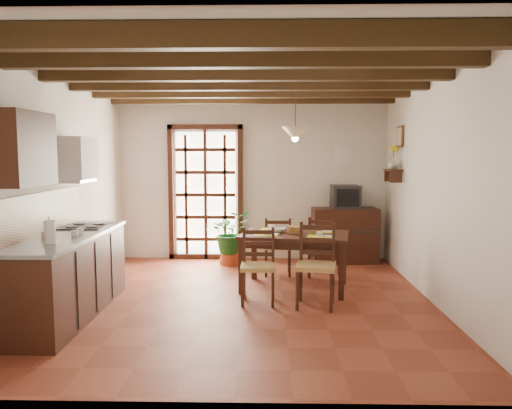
{
  "coord_description": "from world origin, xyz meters",
  "views": [
    {
      "loc": [
        0.25,
        -5.96,
        1.82
      ],
      "look_at": [
        0.1,
        0.4,
        1.15
      ],
      "focal_mm": 35.0,
      "sensor_mm": 36.0,
      "label": 1
    }
  ],
  "objects_px": {
    "chair_near_right": "(316,281)",
    "chair_far_left": "(278,257)",
    "chair_near_left": "(258,280)",
    "kitchen_counter": "(69,274)",
    "sideboard": "(345,235)",
    "pendant_lamp": "(295,132)",
    "potted_plant": "(230,230)",
    "dining_table": "(295,240)",
    "crt_tv": "(345,197)",
    "chair_far_right": "(324,258)"
  },
  "relations": [
    {
      "from": "chair_near_right",
      "to": "chair_far_left",
      "type": "xyz_separation_m",
      "value": [
        -0.42,
        1.52,
        -0.04
      ]
    },
    {
      "from": "chair_near_left",
      "to": "kitchen_counter",
      "type": "bearing_deg",
      "value": -164.9
    },
    {
      "from": "sideboard",
      "to": "pendant_lamp",
      "type": "bearing_deg",
      "value": -123.45
    },
    {
      "from": "chair_near_right",
      "to": "potted_plant",
      "type": "bearing_deg",
      "value": 128.1
    },
    {
      "from": "dining_table",
      "to": "sideboard",
      "type": "bearing_deg",
      "value": 71.69
    },
    {
      "from": "dining_table",
      "to": "pendant_lamp",
      "type": "xyz_separation_m",
      "value": [
        0.0,
        0.1,
        1.42
      ]
    },
    {
      "from": "chair_far_left",
      "to": "sideboard",
      "type": "height_order",
      "value": "sideboard"
    },
    {
      "from": "potted_plant",
      "to": "crt_tv",
      "type": "bearing_deg",
      "value": 6.03
    },
    {
      "from": "chair_far_left",
      "to": "sideboard",
      "type": "bearing_deg",
      "value": -140.62
    },
    {
      "from": "potted_plant",
      "to": "chair_far_left",
      "type": "bearing_deg",
      "value": -42.36
    },
    {
      "from": "kitchen_counter",
      "to": "pendant_lamp",
      "type": "bearing_deg",
      "value": 26.3
    },
    {
      "from": "chair_far_right",
      "to": "pendant_lamp",
      "type": "xyz_separation_m",
      "value": [
        -0.47,
        -0.53,
        1.8
      ]
    },
    {
      "from": "kitchen_counter",
      "to": "sideboard",
      "type": "relative_size",
      "value": 2.12
    },
    {
      "from": "chair_near_left",
      "to": "chair_far_left",
      "type": "height_order",
      "value": "chair_near_left"
    },
    {
      "from": "kitchen_counter",
      "to": "sideboard",
      "type": "distance_m",
      "value": 4.48
    },
    {
      "from": "kitchen_counter",
      "to": "dining_table",
      "type": "distance_m",
      "value": 2.82
    },
    {
      "from": "dining_table",
      "to": "chair_near_left",
      "type": "distance_m",
      "value": 0.87
    },
    {
      "from": "sideboard",
      "to": "potted_plant",
      "type": "distance_m",
      "value": 1.9
    },
    {
      "from": "chair_near_right",
      "to": "chair_far_left",
      "type": "relative_size",
      "value": 1.13
    },
    {
      "from": "chair_near_right",
      "to": "sideboard",
      "type": "bearing_deg",
      "value": 83.75
    },
    {
      "from": "chair_far_right",
      "to": "potted_plant",
      "type": "height_order",
      "value": "potted_plant"
    },
    {
      "from": "dining_table",
      "to": "sideboard",
      "type": "distance_m",
      "value": 1.91
    },
    {
      "from": "kitchen_counter",
      "to": "chair_far_left",
      "type": "bearing_deg",
      "value": 39.26
    },
    {
      "from": "sideboard",
      "to": "potted_plant",
      "type": "relative_size",
      "value": 0.58
    },
    {
      "from": "kitchen_counter",
      "to": "crt_tv",
      "type": "bearing_deg",
      "value": 38.99
    },
    {
      "from": "kitchen_counter",
      "to": "chair_near_right",
      "type": "distance_m",
      "value": 2.81
    },
    {
      "from": "chair_near_right",
      "to": "sideboard",
      "type": "xyz_separation_m",
      "value": [
        0.71,
        2.42,
        0.14
      ]
    },
    {
      "from": "chair_far_left",
      "to": "crt_tv",
      "type": "height_order",
      "value": "crt_tv"
    },
    {
      "from": "chair_near_right",
      "to": "chair_far_right",
      "type": "height_order",
      "value": "chair_near_right"
    },
    {
      "from": "sideboard",
      "to": "chair_near_right",
      "type": "bearing_deg",
      "value": -109.29
    },
    {
      "from": "crt_tv",
      "to": "potted_plant",
      "type": "xyz_separation_m",
      "value": [
        -1.88,
        -0.2,
        -0.52
      ]
    },
    {
      "from": "chair_far_right",
      "to": "crt_tv",
      "type": "height_order",
      "value": "crt_tv"
    },
    {
      "from": "chair_far_right",
      "to": "crt_tv",
      "type": "relative_size",
      "value": 1.91
    },
    {
      "from": "pendant_lamp",
      "to": "potted_plant",
      "type": "bearing_deg",
      "value": 125.56
    },
    {
      "from": "kitchen_counter",
      "to": "chair_far_left",
      "type": "relative_size",
      "value": 2.59
    },
    {
      "from": "dining_table",
      "to": "pendant_lamp",
      "type": "distance_m",
      "value": 1.43
    },
    {
      "from": "kitchen_counter",
      "to": "chair_far_left",
      "type": "distance_m",
      "value": 3.05
    },
    {
      "from": "chair_near_left",
      "to": "pendant_lamp",
      "type": "bearing_deg",
      "value": 57.82
    },
    {
      "from": "chair_near_right",
      "to": "crt_tv",
      "type": "height_order",
      "value": "crt_tv"
    },
    {
      "from": "kitchen_counter",
      "to": "chair_near_right",
      "type": "xyz_separation_m",
      "value": [
        2.77,
        0.41,
        -0.17
      ]
    },
    {
      "from": "chair_far_right",
      "to": "crt_tv",
      "type": "bearing_deg",
      "value": -89.21
    },
    {
      "from": "potted_plant",
      "to": "sideboard",
      "type": "bearing_deg",
      "value": 6.2
    },
    {
      "from": "dining_table",
      "to": "chair_near_right",
      "type": "bearing_deg",
      "value": -63.92
    },
    {
      "from": "chair_near_right",
      "to": "chair_far_right",
      "type": "relative_size",
      "value": 1.11
    },
    {
      "from": "chair_near_left",
      "to": "chair_near_right",
      "type": "relative_size",
      "value": 0.92
    },
    {
      "from": "dining_table",
      "to": "chair_far_right",
      "type": "relative_size",
      "value": 1.72
    },
    {
      "from": "chair_far_left",
      "to": "crt_tv",
      "type": "bearing_deg",
      "value": -140.8
    },
    {
      "from": "kitchen_counter",
      "to": "chair_near_right",
      "type": "height_order",
      "value": "kitchen_counter"
    },
    {
      "from": "dining_table",
      "to": "kitchen_counter",
      "type": "bearing_deg",
      "value": -144.88
    },
    {
      "from": "chair_far_right",
      "to": "pendant_lamp",
      "type": "relative_size",
      "value": 1.05
    }
  ]
}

